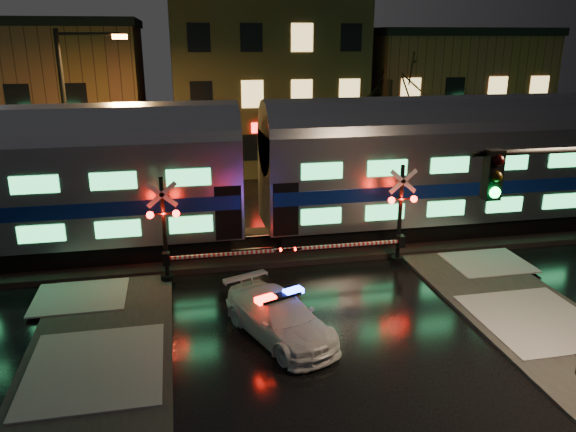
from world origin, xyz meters
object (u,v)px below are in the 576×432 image
at_px(crossing_signal_right, 391,226).
at_px(traffic_light, 574,259).
at_px(crossing_signal_left, 176,241).
at_px(police_car, 280,317).
at_px(streetlight, 74,119).

xyz_separation_m(crossing_signal_right, traffic_light, (1.22, -8.25, 1.84)).
bearing_deg(crossing_signal_left, crossing_signal_right, 0.01).
bearing_deg(traffic_light, crossing_signal_right, 104.36).
height_order(police_car, crossing_signal_right, crossing_signal_right).
height_order(traffic_light, streetlight, streetlight).
bearing_deg(traffic_light, streetlight, 137.61).
xyz_separation_m(traffic_light, streetlight, (-13.30, 14.94, 1.60)).
distance_m(police_car, streetlight, 13.87).
bearing_deg(crossing_signal_right, streetlight, 150.99).
relative_size(crossing_signal_left, traffic_light, 0.85).
bearing_deg(traffic_light, police_car, 155.40).
height_order(police_car, streetlight, streetlight).
height_order(police_car, traffic_light, traffic_light).
xyz_separation_m(crossing_signal_left, streetlight, (-4.04, 6.70, 3.45)).
height_order(crossing_signal_left, streetlight, streetlight).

